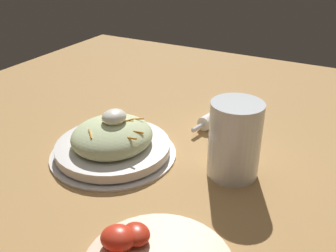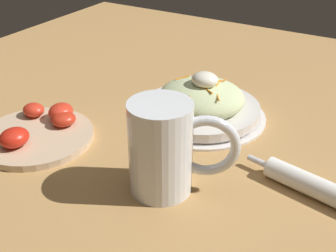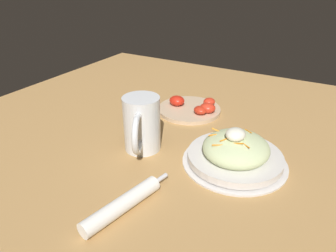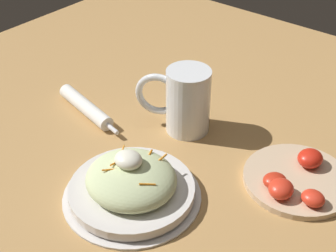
{
  "view_description": "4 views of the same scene",
  "coord_description": "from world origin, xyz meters",
  "px_view_note": "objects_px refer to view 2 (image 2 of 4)",
  "views": [
    {
      "loc": [
        -0.53,
        -0.27,
        0.39
      ],
      "look_at": [
        -0.02,
        0.01,
        0.09
      ],
      "focal_mm": 40.95,
      "sensor_mm": 36.0,
      "label": 1
    },
    {
      "loc": [
        0.29,
        -0.53,
        0.39
      ],
      "look_at": [
        -0.02,
        -0.02,
        0.05
      ],
      "focal_mm": 47.49,
      "sensor_mm": 36.0,
      "label": 2
    },
    {
      "loc": [
        0.56,
        0.28,
        0.41
      ],
      "look_at": [
        -0.02,
        -0.04,
        0.06
      ],
      "focal_mm": 32.81,
      "sensor_mm": 36.0,
      "label": 3
    },
    {
      "loc": [
        -0.47,
        0.56,
        0.59
      ],
      "look_at": [
        -0.01,
        -0.01,
        0.07
      ],
      "focal_mm": 51.96,
      "sensor_mm": 36.0,
      "label": 4
    }
  ],
  "objects_px": {
    "salad_plate": "(201,104)",
    "beer_mug": "(164,152)",
    "napkin_roll": "(322,190)",
    "tomato_plate": "(38,132)"
  },
  "relations": [
    {
      "from": "salad_plate",
      "to": "beer_mug",
      "type": "xyz_separation_m",
      "value": [
        0.05,
        -0.22,
        0.03
      ]
    },
    {
      "from": "salad_plate",
      "to": "napkin_roll",
      "type": "bearing_deg",
      "value": -27.03
    },
    {
      "from": "salad_plate",
      "to": "napkin_roll",
      "type": "distance_m",
      "value": 0.28
    },
    {
      "from": "beer_mug",
      "to": "tomato_plate",
      "type": "height_order",
      "value": "beer_mug"
    },
    {
      "from": "beer_mug",
      "to": "napkin_roll",
      "type": "bearing_deg",
      "value": 24.2
    },
    {
      "from": "beer_mug",
      "to": "tomato_plate",
      "type": "distance_m",
      "value": 0.26
    },
    {
      "from": "salad_plate",
      "to": "tomato_plate",
      "type": "xyz_separation_m",
      "value": [
        -0.21,
        -0.21,
        -0.02
      ]
    },
    {
      "from": "beer_mug",
      "to": "salad_plate",
      "type": "bearing_deg",
      "value": 103.36
    },
    {
      "from": "salad_plate",
      "to": "napkin_roll",
      "type": "height_order",
      "value": "salad_plate"
    },
    {
      "from": "napkin_roll",
      "to": "tomato_plate",
      "type": "distance_m",
      "value": 0.46
    }
  ]
}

